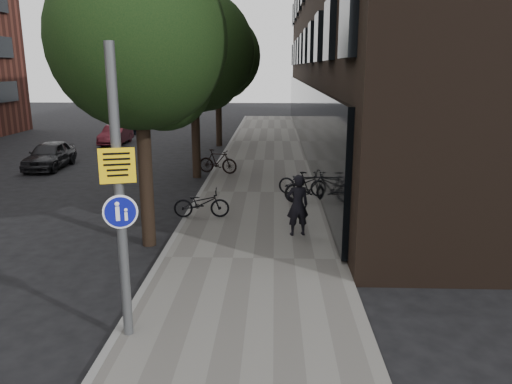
{
  "coord_description": "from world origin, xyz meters",
  "views": [
    {
      "loc": [
        0.73,
        -8.07,
        4.64
      ],
      "look_at": [
        0.35,
        2.47,
        2.0
      ],
      "focal_mm": 35.0,
      "sensor_mm": 36.0,
      "label": 1
    }
  ],
  "objects_px": {
    "parked_car_near": "(50,155)",
    "parked_bike_facade_near": "(303,182)",
    "pedestrian": "(298,205)",
    "signpost": "(119,196)"
  },
  "relations": [
    {
      "from": "parked_car_near",
      "to": "parked_bike_facade_near",
      "type": "bearing_deg",
      "value": -25.95
    },
    {
      "from": "pedestrian",
      "to": "parked_car_near",
      "type": "relative_size",
      "value": 0.46
    },
    {
      "from": "signpost",
      "to": "parked_car_near",
      "type": "bearing_deg",
      "value": 102.22
    },
    {
      "from": "parked_bike_facade_near",
      "to": "signpost",
      "type": "bearing_deg",
      "value": 179.64
    },
    {
      "from": "parked_bike_facade_near",
      "to": "parked_car_near",
      "type": "relative_size",
      "value": 0.49
    },
    {
      "from": "signpost",
      "to": "parked_car_near",
      "type": "height_order",
      "value": "signpost"
    },
    {
      "from": "signpost",
      "to": "parked_bike_facade_near",
      "type": "bearing_deg",
      "value": 54.11
    },
    {
      "from": "signpost",
      "to": "pedestrian",
      "type": "relative_size",
      "value": 2.88
    },
    {
      "from": "signpost",
      "to": "pedestrian",
      "type": "xyz_separation_m",
      "value": [
        3.18,
        5.41,
        -1.63
      ]
    },
    {
      "from": "parked_bike_facade_near",
      "to": "parked_car_near",
      "type": "xyz_separation_m",
      "value": [
        -11.63,
        5.2,
        0.04
      ]
    }
  ]
}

